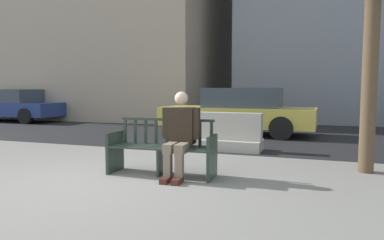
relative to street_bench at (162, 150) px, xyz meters
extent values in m
plane|color=gray|center=(-0.70, -0.68, -0.40)|extent=(200.00, 200.00, 0.00)
cube|color=black|center=(-0.70, 8.02, -0.39)|extent=(120.00, 12.00, 0.01)
cube|color=#28382D|center=(-0.82, -0.05, -0.07)|extent=(0.07, 0.51, 0.66)
cube|color=#28382D|center=(0.82, 0.00, -0.07)|extent=(0.07, 0.51, 0.66)
cube|color=#28382D|center=(0.00, -0.03, -0.17)|extent=(0.05, 0.33, 0.45)
cube|color=#28382D|center=(0.01, -0.26, 0.05)|extent=(1.60, 0.12, 0.02)
cube|color=#28382D|center=(0.00, -0.14, 0.05)|extent=(1.60, 0.12, 0.02)
cube|color=#28382D|center=(0.00, -0.03, 0.05)|extent=(1.60, 0.12, 0.02)
cube|color=#28382D|center=(0.00, 0.09, 0.05)|extent=(1.60, 0.12, 0.02)
cube|color=#28382D|center=(-0.01, 0.20, 0.05)|extent=(1.60, 0.12, 0.02)
cube|color=#28382D|center=(-0.01, 0.21, 0.46)|extent=(1.60, 0.09, 0.04)
cube|color=#28382D|center=(-0.76, 0.19, 0.25)|extent=(0.04, 0.03, 0.38)
cube|color=#28382D|center=(-0.57, 0.20, 0.25)|extent=(0.04, 0.03, 0.38)
cube|color=#28382D|center=(-0.38, 0.20, 0.25)|extent=(0.04, 0.03, 0.38)
cube|color=#28382D|center=(-0.19, 0.21, 0.25)|extent=(0.04, 0.03, 0.38)
cube|color=#28382D|center=(-0.01, 0.21, 0.25)|extent=(0.04, 0.03, 0.38)
cube|color=#28382D|center=(0.18, 0.22, 0.25)|extent=(0.04, 0.03, 0.38)
cube|color=#28382D|center=(0.37, 0.23, 0.25)|extent=(0.04, 0.03, 0.38)
cube|color=#28382D|center=(0.56, 0.23, 0.25)|extent=(0.04, 0.03, 0.38)
cube|color=#28382D|center=(0.74, 0.24, 0.25)|extent=(0.04, 0.03, 0.38)
cube|color=#28382D|center=(-0.82, -0.07, 0.25)|extent=(0.06, 0.46, 0.03)
cube|color=#28382D|center=(0.82, -0.02, 0.25)|extent=(0.06, 0.46, 0.03)
cube|color=#2D2319|center=(0.32, 0.05, 0.39)|extent=(0.41, 0.25, 0.56)
sphere|color=beige|center=(0.32, 0.03, 0.81)|extent=(0.21, 0.21, 0.21)
cube|color=#7F705B|center=(0.23, -0.17, 0.08)|extent=(0.15, 0.44, 0.14)
cube|color=#7F705B|center=(0.41, -0.16, 0.08)|extent=(0.15, 0.44, 0.14)
cube|color=#7F705B|center=(0.24, -0.34, -0.17)|extent=(0.11, 0.11, 0.45)
cube|color=#7F705B|center=(0.42, -0.33, -0.17)|extent=(0.11, 0.11, 0.45)
cube|color=#4C2319|center=(0.24, -0.42, -0.36)|extent=(0.12, 0.26, 0.08)
cube|color=#4C2319|center=(0.42, -0.41, -0.36)|extent=(0.12, 0.26, 0.08)
cube|color=#2D2319|center=(0.07, 0.02, 0.43)|extent=(0.09, 0.12, 0.48)
cube|color=#2D2319|center=(0.56, 0.03, 0.43)|extent=(0.09, 0.12, 0.48)
cube|color=#ADA89E|center=(0.24, 2.55, -0.28)|extent=(2.01, 0.72, 0.24)
cube|color=#ADA89E|center=(0.24, 2.55, 0.14)|extent=(2.01, 0.34, 0.60)
cylinder|color=brown|center=(3.09, 1.22, 1.27)|extent=(0.23, 0.23, 3.34)
cube|color=#DBC64C|center=(0.12, 5.39, 0.14)|extent=(4.66, 1.95, 0.56)
cube|color=#38424C|center=(0.30, 5.38, 0.72)|extent=(2.26, 1.63, 0.58)
cylinder|color=black|center=(-1.34, 4.64, -0.08)|extent=(0.65, 0.25, 0.64)
cylinder|color=black|center=(-1.26, 6.27, -0.08)|extent=(0.65, 0.25, 0.64)
cylinder|color=black|center=(1.50, 4.50, -0.08)|extent=(0.65, 0.25, 0.64)
cylinder|color=black|center=(1.58, 6.14, -0.08)|extent=(0.65, 0.25, 0.64)
cube|color=navy|center=(-9.72, 6.61, 0.14)|extent=(4.21, 1.83, 0.56)
cube|color=#38424C|center=(-9.89, 6.61, 0.70)|extent=(2.29, 1.61, 0.55)
cylinder|color=black|center=(-8.42, 7.47, -0.08)|extent=(0.64, 0.22, 0.64)
cylinder|color=black|center=(-8.41, 5.76, -0.08)|extent=(0.64, 0.22, 0.64)
cylinder|color=black|center=(-11.02, 7.46, -0.08)|extent=(0.64, 0.22, 0.64)
camera|label=1|loc=(2.16, -4.90, 0.94)|focal=32.00mm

